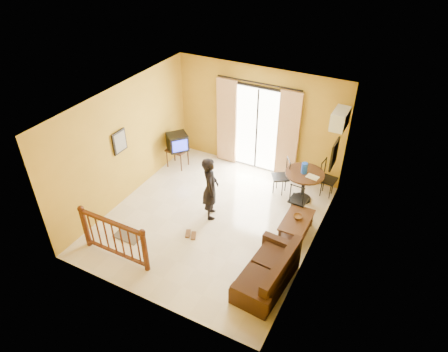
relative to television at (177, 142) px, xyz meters
The scene contains 19 objects.
ground 2.54m from the television, 39.53° to the right, with size 5.00×5.00×0.00m, color beige.
room_shell 2.60m from the television, 39.53° to the right, with size 5.00×5.00×5.00m.
balcony_door 2.11m from the television, 25.53° to the left, with size 2.25×0.14×2.46m.
tv_table 0.30m from the television, behind, with size 0.53×0.44×0.53m.
television is the anchor object (origin of this frame).
picture_left 1.94m from the television, 101.36° to the right, with size 0.05×0.42×0.52m.
dining_table 3.45m from the television, ahead, with size 0.92×0.92×0.77m.
water_jug 3.42m from the television, ahead, with size 0.14×0.14×0.27m, color blue.
serving_tray 3.65m from the television, ahead, with size 0.28×0.18×0.02m, color #EAE6C7.
dining_chairs 3.52m from the television, ahead, with size 1.56×1.52×0.95m.
air_conditioner 4.22m from the television, ahead, with size 0.31×0.60×0.40m.
botanical_print 4.19m from the television, ahead, with size 0.05×0.50×0.60m.
coffee_table 3.92m from the television, 17.17° to the right, with size 0.54×0.97×0.43m.
bowl 3.89m from the television, 16.49° to the right, with size 0.20×0.20×0.06m, color brown.
sofa 4.63m from the television, 36.16° to the right, with size 0.86×1.66×0.77m.
standing_person 2.27m from the television, 38.59° to the right, with size 0.55×0.36×1.52m, color black.
stair_balustrade 3.52m from the television, 78.23° to the right, with size 1.63×0.13×1.04m.
doormat 2.99m from the television, 79.48° to the right, with size 0.60×0.40×0.02m, color #514A41.
sandals 2.90m from the television, 52.29° to the right, with size 0.34×0.27×0.03m.
Camera 1 is at (3.44, -6.04, 5.96)m, focal length 32.00 mm.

